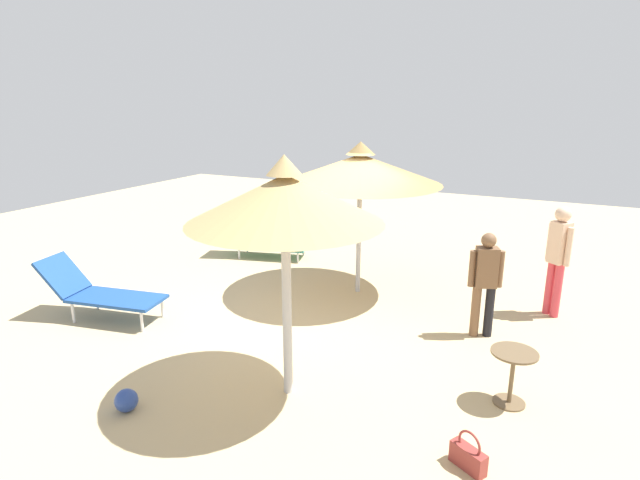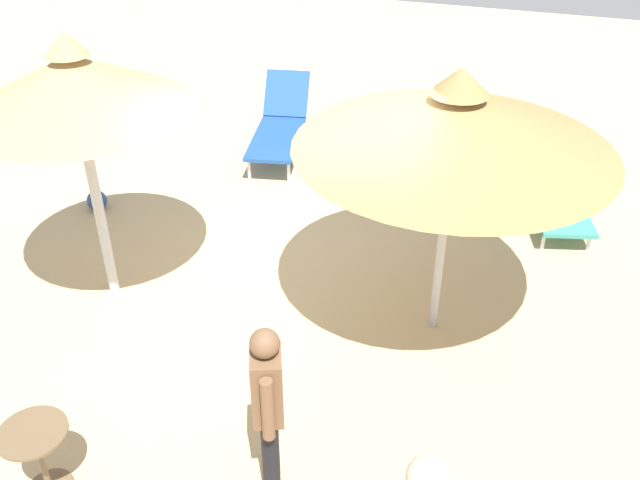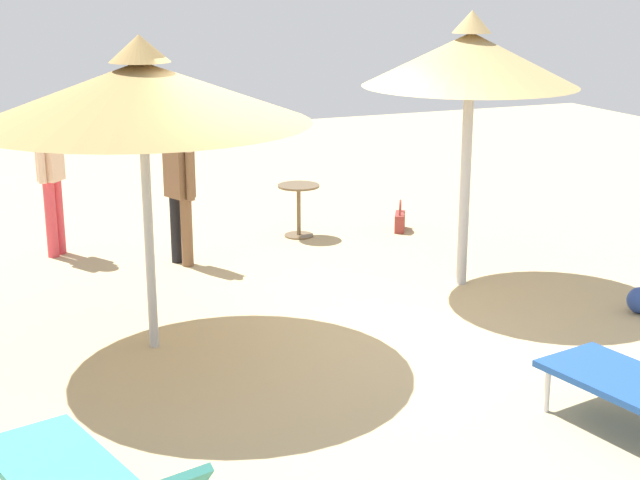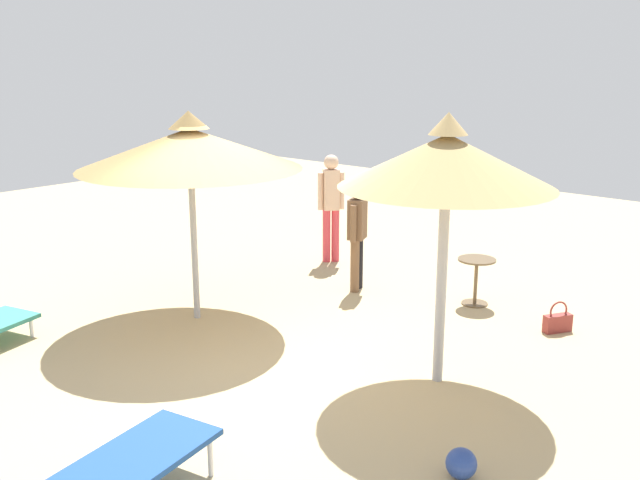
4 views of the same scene
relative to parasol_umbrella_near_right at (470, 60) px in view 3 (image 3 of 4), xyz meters
The scene contains 8 objects.
ground 3.21m from the parasol_umbrella_near_right, 108.41° to the left, with size 24.00×24.00×0.10m, color tan.
parasol_umbrella_near_right is the anchor object (origin of this frame).
parasol_umbrella_near_left 3.41m from the parasol_umbrella_near_right, 97.94° to the left, with size 2.79×2.79×2.68m.
person_standing_center 4.83m from the parasol_umbrella_near_right, 54.35° to the left, with size 0.36×0.33×1.79m.
person_standing_edge 3.43m from the parasol_umbrella_near_right, 54.33° to the left, with size 0.46×0.31×1.56m.
handbag 3.10m from the parasol_umbrella_near_right, 10.16° to the right, with size 0.38×0.28×0.40m.
side_table_round 3.17m from the parasol_umbrella_near_right, 20.63° to the left, with size 0.51×0.51×0.65m.
beach_ball 2.85m from the parasol_umbrella_near_right, 141.90° to the right, with size 0.26×0.26×0.26m, color navy.
Camera 3 is at (-7.46, 2.95, 3.16)m, focal length 53.05 mm.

